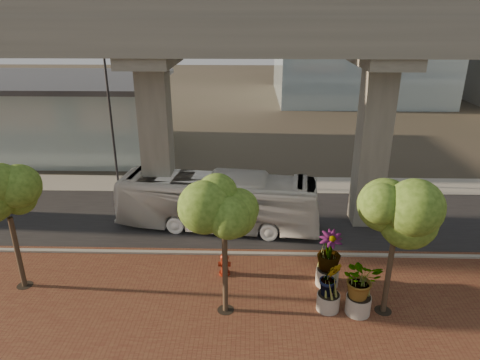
{
  "coord_description": "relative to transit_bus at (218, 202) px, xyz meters",
  "views": [
    {
      "loc": [
        -0.74,
        -20.9,
        11.66
      ],
      "look_at": [
        -1.3,
        0.5,
        3.15
      ],
      "focal_mm": 32.0,
      "sensor_mm": 36.0,
      "label": 1
    }
  ],
  "objects": [
    {
      "name": "transit_bus",
      "position": [
        0.0,
        0.0,
        0.0
      ],
      "size": [
        11.66,
        4.07,
        3.18
      ],
      "primitive_type": "imported",
      "rotation": [
        0.0,
        0.0,
        1.45
      ],
      "color": "white",
      "rests_on": "ground"
    },
    {
      "name": "station_pavilion",
      "position": [
        -17.44,
        14.95,
        1.63
      ],
      "size": [
        23.0,
        13.0,
        6.3
      ],
      "color": "silver",
      "rests_on": "ground"
    },
    {
      "name": "streetlamp_west",
      "position": [
        -7.73,
        6.28,
        3.74
      ],
      "size": [
        0.45,
        1.32,
        9.14
      ],
      "color": "#29292E",
      "rests_on": "ground"
    },
    {
      "name": "street_tree_near_west",
      "position": [
        0.84,
        -7.45,
        2.95
      ],
      "size": [
        3.03,
        3.03,
        5.89
      ],
      "color": "#4A3A2A",
      "rests_on": "ground"
    },
    {
      "name": "ground",
      "position": [
        2.56,
        -1.05,
        -1.59
      ],
      "size": [
        160.0,
        160.0,
        0.0
      ],
      "primitive_type": "plane",
      "color": "#3B372B",
      "rests_on": "ground"
    },
    {
      "name": "asphalt_road",
      "position": [
        2.56,
        0.95,
        -1.57
      ],
      "size": [
        90.0,
        8.0,
        0.04
      ],
      "primitive_type": "cube",
      "color": "black",
      "rests_on": "ground"
    },
    {
      "name": "far_sidewalk",
      "position": [
        2.56,
        6.45,
        -1.56
      ],
      "size": [
        90.0,
        3.0,
        0.06
      ],
      "primitive_type": "cube",
      "color": "#99988E",
      "rests_on": "ground"
    },
    {
      "name": "planter_front",
      "position": [
        6.28,
        -7.46,
        -0.02
      ],
      "size": [
        2.26,
        2.26,
        2.49
      ],
      "color": "#ADA59C",
      "rests_on": "ground"
    },
    {
      "name": "brick_plaza",
      "position": [
        2.56,
        -9.05,
        -1.56
      ],
      "size": [
        70.0,
        13.0,
        0.06
      ],
      "primitive_type": "cube",
      "color": "brown",
      "rests_on": "ground"
    },
    {
      "name": "streetlamp_east",
      "position": [
        10.45,
        6.34,
        2.97
      ],
      "size": [
        0.39,
        1.13,
        7.81
      ],
      "color": "#2B2B30",
      "rests_on": "ground"
    },
    {
      "name": "street_tree_near_east",
      "position": [
        7.38,
        -7.32,
        2.89
      ],
      "size": [
        3.4,
        3.4,
        5.99
      ],
      "color": "#4A3A2A",
      "rests_on": "ground"
    },
    {
      "name": "planter_left",
      "position": [
        5.09,
        -7.27,
        -0.13
      ],
      "size": [
        2.1,
        2.1,
        2.31
      ],
      "color": "#A2A093",
      "rests_on": "ground"
    },
    {
      "name": "street_tree_far_west",
      "position": [
        -8.36,
        -5.98,
        2.86
      ],
      "size": [
        3.35,
        3.35,
        5.94
      ],
      "color": "#4A3A2A",
      "rests_on": "ground"
    },
    {
      "name": "transit_viaduct",
      "position": [
        2.56,
        0.95,
        5.7
      ],
      "size": [
        72.0,
        5.6,
        12.4
      ],
      "color": "gray",
      "rests_on": "ground"
    },
    {
      "name": "fire_hydrant",
      "position": [
        0.64,
        -4.85,
        -0.97
      ],
      "size": [
        0.58,
        0.52,
        1.16
      ],
      "color": "maroon",
      "rests_on": "ground"
    },
    {
      "name": "planter_right",
      "position": [
        5.33,
        -5.52,
        0.08
      ],
      "size": [
        2.49,
        2.49,
        2.66
      ],
      "color": "gray",
      "rests_on": "ground"
    },
    {
      "name": "curb_strip",
      "position": [
        2.56,
        -3.05,
        -1.51
      ],
      "size": [
        70.0,
        0.25,
        0.16
      ],
      "primitive_type": "cube",
      "color": "#99988E",
      "rests_on": "ground"
    }
  ]
}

